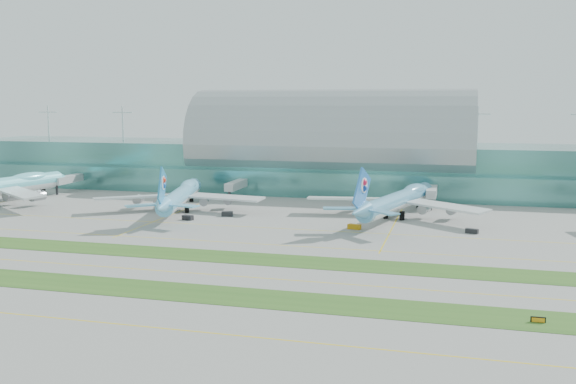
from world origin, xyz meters
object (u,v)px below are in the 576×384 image
(airliner_b, at_px, (181,194))
(taxiway_sign_east, at_px, (538,320))
(terminal, at_px, (331,157))
(airliner_c, at_px, (398,199))

(airliner_b, xyz_separation_m, taxiway_sign_east, (107.22, -90.96, -5.23))
(terminal, height_order, taxiway_sign_east, terminal)
(airliner_b, distance_m, airliner_c, 74.98)
(airliner_c, xyz_separation_m, taxiway_sign_east, (32.49, -97.12, -5.47))
(airliner_c, relative_size, taxiway_sign_east, 27.67)
(taxiway_sign_east, bearing_deg, airliner_b, 139.21)
(airliner_b, bearing_deg, terminal, 45.27)
(terminal, relative_size, airliner_b, 5.08)
(terminal, xyz_separation_m, airliner_c, (34.19, -60.71, -8.24))
(terminal, height_order, airliner_b, terminal)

